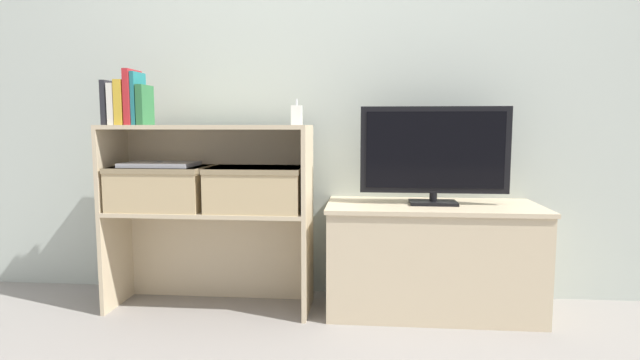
% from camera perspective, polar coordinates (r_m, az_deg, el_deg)
% --- Properties ---
extents(ground_plane, '(16.00, 16.00, 0.00)m').
position_cam_1_polar(ground_plane, '(2.35, -0.38, -16.13)').
color(ground_plane, gray).
extents(wall_back, '(10.00, 0.05, 2.40)m').
position_cam_1_polar(wall_back, '(2.66, 0.61, 12.88)').
color(wall_back, '#B2BCB2').
rests_on(wall_back, ground_plane).
extents(tv_stand, '(1.00, 0.45, 0.52)m').
position_cam_1_polar(tv_stand, '(2.48, 12.64, -8.67)').
color(tv_stand, '#CCB793').
rests_on(tv_stand, ground_plane).
extents(tv, '(0.69, 0.14, 0.46)m').
position_cam_1_polar(tv, '(2.40, 12.94, 3.09)').
color(tv, black).
rests_on(tv, tv_stand).
extents(bookshelf_lower_tier, '(0.98, 0.33, 0.49)m').
position_cam_1_polar(bookshelf_lower_tier, '(2.57, -11.97, -6.95)').
color(bookshelf_lower_tier, '#CCB793').
rests_on(bookshelf_lower_tier, ground_plane).
extents(bookshelf_upper_tier, '(0.98, 0.33, 0.40)m').
position_cam_1_polar(bookshelf_upper_tier, '(2.51, -12.22, 2.96)').
color(bookshelf_upper_tier, '#CCB793').
rests_on(bookshelf_upper_tier, bookshelf_lower_tier).
extents(book_charcoal, '(0.03, 0.14, 0.20)m').
position_cam_1_polar(book_charcoal, '(2.56, -22.85, 8.10)').
color(book_charcoal, '#232328').
rests_on(book_charcoal, bookshelf_upper_tier).
extents(book_ivory, '(0.03, 0.15, 0.19)m').
position_cam_1_polar(book_ivory, '(2.54, -22.13, 7.99)').
color(book_ivory, silver).
rests_on(book_ivory, bookshelf_upper_tier).
extents(book_mustard, '(0.04, 0.15, 0.21)m').
position_cam_1_polar(book_mustard, '(2.53, -21.39, 8.21)').
color(book_mustard, gold).
rests_on(book_mustard, bookshelf_upper_tier).
extents(book_crimson, '(0.03, 0.15, 0.25)m').
position_cam_1_polar(book_crimson, '(2.51, -20.60, 8.82)').
color(book_crimson, '#B22328').
rests_on(book_crimson, bookshelf_upper_tier).
extents(book_teal, '(0.02, 0.13, 0.24)m').
position_cam_1_polar(book_teal, '(2.50, -20.04, 8.71)').
color(book_teal, '#1E7075').
rests_on(book_teal, bookshelf_upper_tier).
extents(book_forest, '(0.03, 0.13, 0.18)m').
position_cam_1_polar(book_forest, '(2.49, -19.37, 8.07)').
color(book_forest, '#286638').
rests_on(book_forest, bookshelf_upper_tier).
extents(baby_monitor, '(0.05, 0.03, 0.12)m').
position_cam_1_polar(baby_monitor, '(2.35, -2.68, 7.43)').
color(baby_monitor, white).
rests_on(baby_monitor, bookshelf_upper_tier).
extents(storage_basket_left, '(0.45, 0.30, 0.21)m').
position_cam_1_polar(storage_basket_left, '(2.53, -17.73, -0.62)').
color(storage_basket_left, tan).
rests_on(storage_basket_left, bookshelf_lower_tier).
extents(storage_basket_right, '(0.45, 0.30, 0.21)m').
position_cam_1_polar(storage_basket_right, '(2.38, -7.31, -0.76)').
color(storage_basket_right, tan).
rests_on(storage_basket_right, bookshelf_lower_tier).
extents(laptop, '(0.33, 0.23, 0.02)m').
position_cam_1_polar(laptop, '(2.52, -17.81, 1.73)').
color(laptop, '#BCBCC1').
rests_on(laptop, storage_basket_left).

